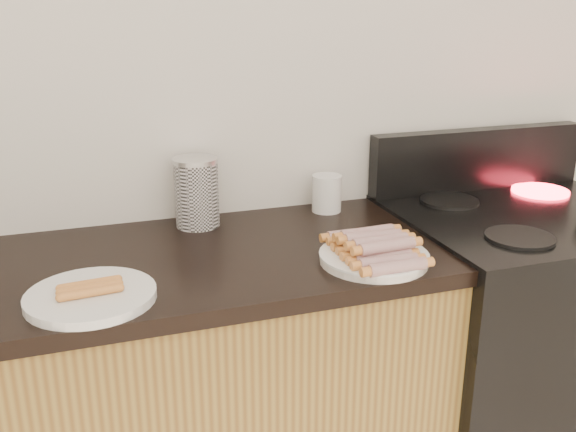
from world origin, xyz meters
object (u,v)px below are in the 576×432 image
object	(u,v)px
main_plate	(374,259)
canister	(197,192)
stove	(513,349)
side_plate	(91,296)
mug	(327,193)

from	to	relation	value
main_plate	canister	xyz separation A→B (m)	(-0.36, 0.40, 0.09)
stove	main_plate	world-z (taller)	main_plate
main_plate	side_plate	xyz separation A→B (m)	(-0.66, 0.00, 0.00)
main_plate	mug	bearing A→B (deg)	84.51
canister	mug	world-z (taller)	canister
main_plate	canister	size ratio (longest dim) A/B	1.35
main_plate	canister	world-z (taller)	canister
stove	main_plate	bearing A→B (deg)	-164.38
stove	mug	distance (m)	0.78
stove	mug	bearing A→B (deg)	156.02
canister	mug	xyz separation A→B (m)	(0.39, 0.01, -0.04)
side_plate	canister	size ratio (longest dim) A/B	1.40
side_plate	mug	xyz separation A→B (m)	(0.70, 0.41, 0.05)
stove	side_plate	distance (m)	1.34
stove	side_plate	world-z (taller)	side_plate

